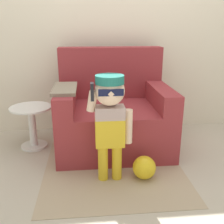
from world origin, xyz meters
TOP-DOWN VIEW (x-y plane):
  - ground_plane at (0.00, 0.00)m, footprint 10.00×10.00m
  - wall_back at (0.00, 0.68)m, footprint 10.00×0.05m
  - armchair at (-0.05, 0.14)m, footprint 1.12×0.89m
  - person_child at (-0.13, -0.51)m, footprint 0.36×0.27m
  - side_table at (-0.87, 0.18)m, footprint 0.42×0.42m
  - rug at (-0.09, -0.32)m, footprint 1.21×1.27m
  - toy_ball at (0.15, -0.52)m, footprint 0.19×0.19m

SIDE VIEW (x-z plane):
  - ground_plane at x=0.00m, z-range 0.00..0.00m
  - rug at x=-0.09m, z-range 0.00..0.01m
  - toy_ball at x=0.15m, z-range 0.00..0.19m
  - side_table at x=-0.87m, z-range 0.05..0.48m
  - armchair at x=-0.05m, z-range -0.15..0.84m
  - person_child at x=-0.13m, z-range 0.15..1.01m
  - wall_back at x=0.00m, z-range 0.00..2.60m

